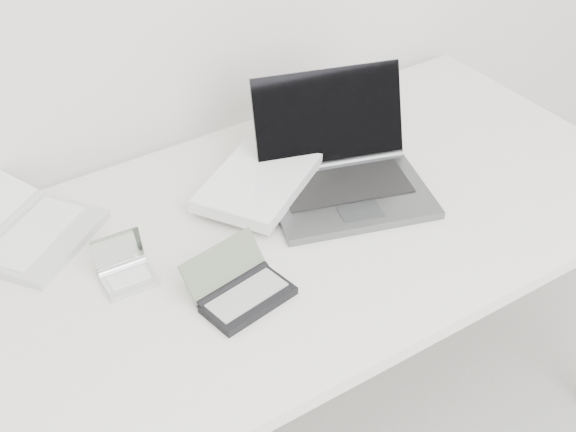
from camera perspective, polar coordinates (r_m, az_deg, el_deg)
desk at (r=1.69m, az=0.10°, el=-1.81°), size 1.60×0.80×0.73m
laptop_large at (r=1.73m, az=1.46°, el=2.80°), size 0.54×0.44×0.22m
netbook_open_white at (r=1.70m, az=-18.43°, el=-0.93°), size 0.39×0.40×0.07m
pda_silver at (r=1.55m, az=-11.48°, el=-3.90°), size 0.10×0.10×0.08m
palmtop_charcoal at (r=1.49m, az=-3.34°, el=-5.32°), size 0.19×0.17×0.08m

